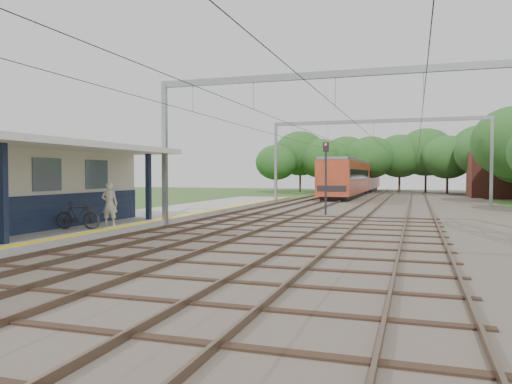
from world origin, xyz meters
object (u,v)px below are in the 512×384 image
at_px(person, 109,204).
at_px(train, 356,177).
at_px(bicycle, 78,216).
at_px(signal_post, 326,169).

xyz_separation_m(person, train, (5.44, 44.39, 0.95)).
relative_size(person, bicycle, 1.03).
xyz_separation_m(person, bicycle, (-0.40, -1.59, -0.39)).
height_order(bicycle, train, train).
xyz_separation_m(bicycle, train, (5.84, 45.98, 1.34)).
bearing_deg(signal_post, bicycle, -100.67).
bearing_deg(train, signal_post, -86.77).
relative_size(train, signal_post, 8.52).
distance_m(bicycle, signal_post, 15.41).
distance_m(bicycle, train, 46.37).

